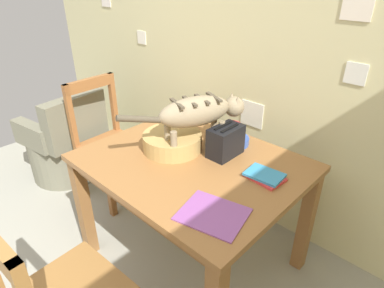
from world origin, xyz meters
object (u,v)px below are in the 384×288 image
(saucer_bowl, at_px, (232,140))
(dining_table, at_px, (192,174))
(wicker_basket, at_px, (172,141))
(coffee_mug, at_px, (233,130))
(wooden_chair_far, at_px, (109,143))
(wicker_armchair, at_px, (67,147))
(magazine, at_px, (213,214))
(toaster, at_px, (226,141))
(cat, at_px, (199,113))
(book_stack, at_px, (265,176))

(saucer_bowl, bearing_deg, dining_table, -96.93)
(wicker_basket, bearing_deg, dining_table, -4.73)
(coffee_mug, height_order, wooden_chair_far, wooden_chair_far)
(wicker_basket, bearing_deg, wicker_armchair, -177.55)
(dining_table, height_order, coffee_mug, coffee_mug)
(magazine, relative_size, toaster, 1.37)
(saucer_bowl, distance_m, coffee_mug, 0.07)
(cat, bearing_deg, wicker_basket, -125.74)
(book_stack, distance_m, wooden_chair_far, 1.37)
(toaster, bearing_deg, wicker_armchair, -172.35)
(coffee_mug, bearing_deg, wicker_armchair, -167.05)
(wooden_chair_far, relative_size, wicker_armchair, 1.21)
(saucer_bowl, relative_size, book_stack, 1.04)
(wicker_basket, relative_size, wicker_armchair, 0.43)
(wicker_basket, relative_size, wooden_chair_far, 0.36)
(dining_table, bearing_deg, coffee_mug, 82.43)
(coffee_mug, height_order, wicker_basket, coffee_mug)
(saucer_bowl, xyz_separation_m, toaster, (0.06, -0.14, 0.07))
(dining_table, distance_m, saucer_bowl, 0.33)
(dining_table, relative_size, wicker_basket, 3.41)
(saucer_bowl, bearing_deg, magazine, -59.65)
(cat, relative_size, magazine, 2.52)
(cat, relative_size, wicker_armchair, 0.89)
(dining_table, distance_m, toaster, 0.26)
(cat, xyz_separation_m, wicker_basket, (-0.13, -0.08, -0.19))
(magazine, bearing_deg, wicker_basket, 139.41)
(wicker_basket, distance_m, wicker_armchair, 1.41)
(wooden_chair_far, bearing_deg, toaster, 92.91)
(book_stack, bearing_deg, magazine, -91.35)
(saucer_bowl, height_order, book_stack, saucer_bowl)
(wicker_basket, bearing_deg, book_stack, 11.25)
(cat, distance_m, saucer_bowl, 0.31)
(dining_table, xyz_separation_m, cat, (-0.04, 0.10, 0.33))
(wicker_basket, distance_m, toaster, 0.31)
(magazine, relative_size, wooden_chair_far, 0.29)
(dining_table, distance_m, magazine, 0.47)
(magazine, bearing_deg, cat, 125.33)
(magazine, xyz_separation_m, wicker_basket, (-0.54, 0.28, 0.05))
(wooden_chair_far, bearing_deg, magazine, 73.44)
(saucer_bowl, xyz_separation_m, wicker_basket, (-0.21, -0.29, 0.03))
(saucer_bowl, relative_size, magazine, 0.74)
(dining_table, relative_size, magazine, 4.21)
(wicker_basket, bearing_deg, magazine, -27.29)
(wooden_chair_far, bearing_deg, saucer_bowl, 100.93)
(dining_table, distance_m, wicker_armchair, 1.52)
(dining_table, height_order, book_stack, book_stack)
(coffee_mug, distance_m, wicker_armchair, 1.65)
(magazine, distance_m, book_stack, 0.39)
(saucer_bowl, distance_m, book_stack, 0.39)
(coffee_mug, relative_size, wicker_basket, 0.40)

